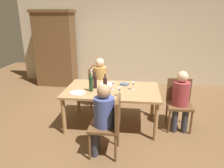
# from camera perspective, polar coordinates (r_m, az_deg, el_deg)

# --- Properties ---
(ground_plane) EXTENTS (10.00, 10.00, 0.00)m
(ground_plane) POSITION_cam_1_polar(r_m,az_deg,el_deg) (4.17, 0.00, -10.82)
(ground_plane) COLOR brown
(rear_room_partition) EXTENTS (6.40, 0.12, 2.70)m
(rear_room_partition) POSITION_cam_1_polar(r_m,az_deg,el_deg) (6.40, 3.14, 12.19)
(rear_room_partition) COLOR beige
(rear_room_partition) RESTS_ON ground_plane
(armoire_cabinet) EXTENTS (1.18, 0.62, 2.18)m
(armoire_cabinet) POSITION_cam_1_polar(r_m,az_deg,el_deg) (6.44, -15.18, 9.36)
(armoire_cabinet) COLOR brown
(armoire_cabinet) RESTS_ON ground_plane
(dining_table) EXTENTS (1.73, 1.06, 0.72)m
(dining_table) POSITION_cam_1_polar(r_m,az_deg,el_deg) (3.90, 0.00, -2.46)
(dining_table) COLOR #A87F51
(dining_table) RESTS_ON ground_plane
(chair_near) EXTENTS (0.44, 0.44, 0.92)m
(chair_near) POSITION_cam_1_polar(r_m,az_deg,el_deg) (3.11, -0.52, -10.43)
(chair_near) COLOR brown
(chair_near) RESTS_ON ground_plane
(chair_right_end) EXTENTS (0.44, 0.44, 0.92)m
(chair_right_end) POSITION_cam_1_polar(r_m,az_deg,el_deg) (4.07, 17.89, -4.19)
(chair_right_end) COLOR brown
(chair_right_end) RESTS_ON ground_plane
(chair_far_left) EXTENTS (0.46, 0.44, 0.92)m
(chair_far_left) POSITION_cam_1_polar(r_m,az_deg,el_deg) (4.84, -4.68, 1.02)
(chair_far_left) COLOR brown
(chair_far_left) RESTS_ON ground_plane
(person_woman_host) EXTENTS (0.34, 0.30, 1.12)m
(person_woman_host) POSITION_cam_1_polar(r_m,az_deg,el_deg) (3.07, -2.63, -8.44)
(person_woman_host) COLOR #33333D
(person_woman_host) RESTS_ON ground_plane
(person_man_bearded) EXTENTS (0.30, 0.34, 1.11)m
(person_man_bearded) POSITION_cam_1_polar(r_m,az_deg,el_deg) (3.93, 18.33, -3.33)
(person_man_bearded) COLOR #33333D
(person_man_bearded) RESTS_ON ground_plane
(person_man_guest) EXTENTS (0.34, 0.30, 1.12)m
(person_man_guest) POSITION_cam_1_polar(r_m,az_deg,el_deg) (4.80, -2.95, 1.56)
(person_man_guest) COLOR #33333D
(person_man_guest) RESTS_ON ground_plane
(wine_bottle_tall_green) EXTENTS (0.07, 0.07, 0.34)m
(wine_bottle_tall_green) POSITION_cam_1_polar(r_m,az_deg,el_deg) (3.74, -5.80, 0.29)
(wine_bottle_tall_green) COLOR #19381E
(wine_bottle_tall_green) RESTS_ON dining_table
(wine_bottle_dark_red) EXTENTS (0.07, 0.07, 0.32)m
(wine_bottle_dark_red) POSITION_cam_1_polar(r_m,az_deg,el_deg) (3.74, -1.88, 0.16)
(wine_bottle_dark_red) COLOR black
(wine_bottle_dark_red) RESTS_ON dining_table
(wine_bottle_short_olive) EXTENTS (0.07, 0.07, 0.31)m
(wine_bottle_short_olive) POSITION_cam_1_polar(r_m,az_deg,el_deg) (3.89, -4.66, 0.87)
(wine_bottle_short_olive) COLOR black
(wine_bottle_short_olive) RESTS_ON dining_table
(wine_glass_near_left) EXTENTS (0.07, 0.07, 0.15)m
(wine_glass_near_left) POSITION_cam_1_polar(r_m,az_deg,el_deg) (3.81, 0.27, -0.03)
(wine_glass_near_left) COLOR silver
(wine_glass_near_left) RESTS_ON dining_table
(wine_glass_centre) EXTENTS (0.07, 0.07, 0.15)m
(wine_glass_centre) POSITION_cam_1_polar(r_m,az_deg,el_deg) (3.82, 5.81, -0.08)
(wine_glass_centre) COLOR silver
(wine_glass_centre) RESTS_ON dining_table
(wine_glass_near_right) EXTENTS (0.07, 0.07, 0.15)m
(wine_glass_near_right) POSITION_cam_1_polar(r_m,az_deg,el_deg) (3.50, 2.01, -1.75)
(wine_glass_near_right) COLOR silver
(wine_glass_near_right) RESTS_ON dining_table
(dinner_plate_host) EXTENTS (0.26, 0.26, 0.01)m
(dinner_plate_host) POSITION_cam_1_polar(r_m,az_deg,el_deg) (4.12, -1.60, -0.05)
(dinner_plate_host) COLOR white
(dinner_plate_host) RESTS_ON dining_table
(dinner_plate_guest_left) EXTENTS (0.27, 0.27, 0.01)m
(dinner_plate_guest_left) POSITION_cam_1_polar(r_m,az_deg,el_deg) (3.72, -9.40, -2.38)
(dinner_plate_guest_left) COLOR white
(dinner_plate_guest_left) RESTS_ON dining_table
(folded_napkin) EXTENTS (0.19, 0.17, 0.03)m
(folded_napkin) POSITION_cam_1_polar(r_m,az_deg,el_deg) (4.10, 3.40, -0.05)
(folded_napkin) COLOR #4C5B75
(folded_napkin) RESTS_ON dining_table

